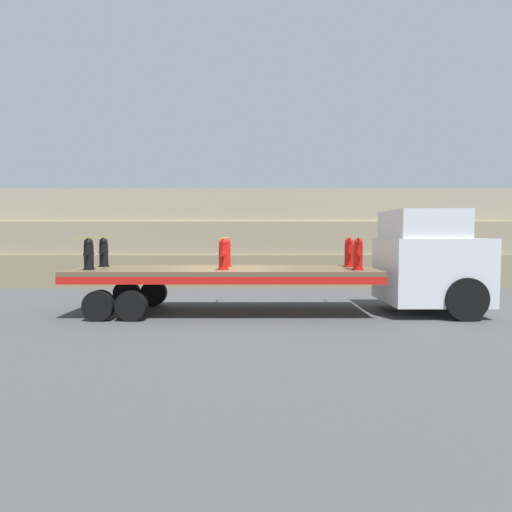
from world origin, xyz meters
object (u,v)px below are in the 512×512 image
Objects in this scene: fire_hydrant_red_far_1 at (227,253)px; fire_hydrant_red_far_2 at (350,253)px; fire_hydrant_black_far_0 at (105,253)px; fire_hydrant_red_near_1 at (224,254)px; fire_hydrant_red_near_2 at (359,254)px; flatbed_trailer at (206,276)px; truck_cab at (433,261)px; fire_hydrant_black_near_0 at (90,254)px.

fire_hydrant_red_far_1 is 3.76m from fire_hydrant_red_far_2.
fire_hydrant_black_far_0 and fire_hydrant_red_far_1 have the same top height.
fire_hydrant_red_near_1 and fire_hydrant_red_near_2 have the same top height.
flatbed_trailer is at bearing 172.81° from fire_hydrant_red_near_2.
fire_hydrant_red_far_1 and fire_hydrant_red_far_2 have the same top height.
fire_hydrant_red_far_1 is (0.58, 0.55, 0.68)m from flatbed_trailer.
truck_cab is 0.34× the size of flatbed_trailer.
fire_hydrant_black_near_0 and fire_hydrant_red_near_2 have the same top height.
fire_hydrant_red_near_1 is at bearing -163.78° from fire_hydrant_red_far_2.
fire_hydrant_black_far_0 is (0.00, 1.09, 0.00)m from fire_hydrant_black_near_0.
fire_hydrant_red_near_1 is (0.58, -0.55, 0.68)m from flatbed_trailer.
fire_hydrant_red_far_1 is at bearing 180.00° from fire_hydrant_red_far_2.
fire_hydrant_black_near_0 is at bearing 180.00° from fire_hydrant_red_near_2.
fire_hydrant_black_far_0 and fire_hydrant_red_near_2 have the same top height.
fire_hydrant_red_far_1 is (0.00, 1.09, 0.00)m from fire_hydrant_red_near_1.
fire_hydrant_red_near_1 and fire_hydrant_red_far_2 have the same top height.
fire_hydrant_red_far_1 is at bearing 90.00° from fire_hydrant_red_near_1.
fire_hydrant_black_near_0 is 1.00× the size of fire_hydrant_red_near_1.
truck_cab is 6.67m from flatbed_trailer.
flatbed_trailer is 9.89× the size of fire_hydrant_red_far_2.
fire_hydrant_red_near_1 is at bearing 180.00° from fire_hydrant_red_near_2.
fire_hydrant_red_near_1 reaches higher than flatbed_trailer.
fire_hydrant_black_near_0 is at bearing -90.00° from fire_hydrant_black_far_0.
fire_hydrant_red_far_1 and fire_hydrant_red_near_2 have the same top height.
fire_hydrant_red_far_2 is at bearing 0.00° from fire_hydrant_black_far_0.
fire_hydrant_black_near_0 is 7.60m from fire_hydrant_red_far_2.
fire_hydrant_red_near_2 is at bearing -90.00° from fire_hydrant_red_far_2.
fire_hydrant_black_near_0 is at bearing 180.00° from fire_hydrant_red_near_1.
fire_hydrant_red_far_2 is (3.76, 1.09, 0.00)m from fire_hydrant_red_near_1.
fire_hydrant_black_near_0 reaches higher than flatbed_trailer.
fire_hydrant_red_far_1 is (3.76, 0.00, 0.00)m from fire_hydrant_black_far_0.
fire_hydrant_red_far_2 is (3.76, 0.00, 0.00)m from fire_hydrant_red_far_1.
flatbed_trailer is 1.04m from fire_hydrant_red_far_1.
truck_cab is at bearing -3.18° from fire_hydrant_black_far_0.
flatbed_trailer is 9.89× the size of fire_hydrant_red_near_1.
truck_cab is at bearing -5.15° from fire_hydrant_red_far_1.
truck_cab is 2.39m from fire_hydrant_red_far_2.
fire_hydrant_black_near_0 and fire_hydrant_black_far_0 have the same top height.
fire_hydrant_red_far_2 is (7.52, 0.00, 0.00)m from fire_hydrant_black_far_0.
fire_hydrant_black_near_0 is at bearing -170.25° from flatbed_trailer.
fire_hydrant_black_far_0 and fire_hydrant_red_near_1 have the same top height.
truck_cab is 9.86m from fire_hydrant_black_near_0.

